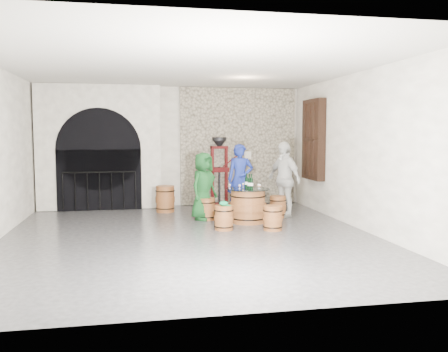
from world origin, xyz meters
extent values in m
plane|color=#2F2F31|center=(0.00, 0.00, 0.00)|extent=(8.00, 8.00, 0.00)
plane|color=white|center=(0.00, 4.00, 1.60)|extent=(8.00, 0.00, 8.00)
plane|color=white|center=(0.00, -4.00, 1.60)|extent=(8.00, 0.00, 8.00)
plane|color=white|center=(3.50, 0.00, 1.60)|extent=(0.00, 8.00, 8.00)
plane|color=beige|center=(0.00, 0.00, 3.20)|extent=(8.00, 8.00, 0.00)
cube|color=#B1A68D|center=(1.80, 3.94, 1.60)|extent=(3.20, 0.12, 3.18)
cube|color=white|center=(-1.90, 3.75, 1.60)|extent=(3.10, 0.50, 3.18)
cube|color=black|center=(-1.90, 3.48, 0.78)|extent=(2.10, 0.03, 1.55)
cylinder|color=black|center=(-1.90, 3.48, 1.55)|extent=(2.10, 0.03, 2.10)
cylinder|color=black|center=(-1.90, 3.42, 0.98)|extent=(1.79, 0.04, 0.04)
cylinder|color=black|center=(-2.79, 3.42, 0.49)|extent=(0.02, 0.02, 0.98)
cylinder|color=black|center=(-2.50, 3.42, 0.49)|extent=(0.02, 0.02, 0.98)
cylinder|color=black|center=(-2.20, 3.42, 0.49)|extent=(0.02, 0.02, 0.98)
cylinder|color=black|center=(-1.90, 3.42, 0.49)|extent=(0.02, 0.02, 0.98)
cylinder|color=black|center=(-1.60, 3.42, 0.49)|extent=(0.02, 0.02, 0.98)
cylinder|color=black|center=(-1.31, 3.42, 0.49)|extent=(0.02, 0.02, 0.98)
cylinder|color=black|center=(-1.01, 3.42, 0.49)|extent=(0.02, 0.02, 0.98)
cube|color=black|center=(3.39, 2.40, 1.80)|extent=(0.20, 1.10, 2.00)
cube|color=black|center=(3.34, 2.40, 1.80)|extent=(0.06, 0.88, 1.76)
cube|color=black|center=(3.37, 2.40, 1.80)|extent=(0.22, 0.92, 0.06)
cube|color=black|center=(3.37, 2.11, 1.80)|extent=(0.22, 0.06, 1.80)
cube|color=black|center=(3.37, 2.40, 1.80)|extent=(0.22, 0.06, 1.80)
cube|color=black|center=(3.37, 2.69, 1.80)|extent=(0.22, 0.06, 1.80)
cylinder|color=brown|center=(1.42, 1.18, 0.35)|extent=(0.75, 0.75, 0.71)
cylinder|color=brown|center=(1.42, 1.18, 0.35)|extent=(0.80, 0.80, 0.16)
torus|color=black|center=(1.42, 1.18, 0.11)|extent=(0.80, 0.80, 0.02)
torus|color=black|center=(1.42, 1.18, 0.59)|extent=(0.80, 0.80, 0.02)
cylinder|color=brown|center=(1.42, 1.18, 0.72)|extent=(0.76, 0.76, 0.02)
cylinder|color=black|center=(1.42, 1.18, 0.74)|extent=(0.97, 0.97, 0.01)
cylinder|color=brown|center=(0.58, 1.66, 0.24)|extent=(0.37, 0.37, 0.48)
cylinder|color=brown|center=(0.58, 1.66, 0.24)|extent=(0.39, 0.39, 0.11)
torus|color=black|center=(0.58, 1.66, 0.08)|extent=(0.41, 0.41, 0.02)
torus|color=black|center=(0.58, 1.66, 0.40)|extent=(0.41, 0.41, 0.02)
cylinder|color=brown|center=(0.58, 1.66, 0.49)|extent=(0.38, 0.38, 0.02)
cylinder|color=brown|center=(1.48, 2.15, 0.24)|extent=(0.37, 0.37, 0.48)
cylinder|color=brown|center=(1.48, 2.15, 0.24)|extent=(0.39, 0.39, 0.11)
torus|color=black|center=(1.48, 2.15, 0.08)|extent=(0.41, 0.41, 0.02)
torus|color=black|center=(1.48, 2.15, 0.40)|extent=(0.41, 0.41, 0.02)
cylinder|color=brown|center=(1.48, 2.15, 0.49)|extent=(0.38, 0.38, 0.02)
cylinder|color=brown|center=(2.25, 1.68, 0.24)|extent=(0.37, 0.37, 0.48)
cylinder|color=brown|center=(2.25, 1.68, 0.24)|extent=(0.39, 0.39, 0.11)
torus|color=black|center=(2.25, 1.68, 0.08)|extent=(0.41, 0.41, 0.02)
torus|color=black|center=(2.25, 1.68, 0.40)|extent=(0.41, 0.41, 0.02)
cylinder|color=brown|center=(2.25, 1.68, 0.49)|extent=(0.38, 0.38, 0.02)
cylinder|color=brown|center=(1.71, 0.26, 0.24)|extent=(0.37, 0.37, 0.48)
cylinder|color=brown|center=(1.71, 0.26, 0.24)|extent=(0.39, 0.39, 0.11)
torus|color=black|center=(1.71, 0.26, 0.08)|extent=(0.41, 0.41, 0.02)
torus|color=black|center=(1.71, 0.26, 0.40)|extent=(0.41, 0.41, 0.02)
cylinder|color=brown|center=(1.71, 0.26, 0.49)|extent=(0.38, 0.38, 0.02)
cylinder|color=brown|center=(0.75, 0.48, 0.24)|extent=(0.37, 0.37, 0.48)
cylinder|color=brown|center=(0.75, 0.48, 0.24)|extent=(0.39, 0.39, 0.11)
torus|color=black|center=(0.75, 0.48, 0.08)|extent=(0.41, 0.41, 0.02)
torus|color=black|center=(0.75, 0.48, 0.40)|extent=(0.41, 0.41, 0.02)
cylinder|color=brown|center=(0.75, 0.48, 0.49)|extent=(0.38, 0.38, 0.02)
ellipsoid|color=#0B7C44|center=(0.75, 0.48, 0.54)|extent=(0.18, 0.18, 0.10)
cylinder|color=#0B7C44|center=(0.83, 0.45, 0.50)|extent=(0.12, 0.12, 0.01)
imported|color=#114019|center=(0.51, 1.70, 0.76)|extent=(0.87, 0.87, 1.53)
imported|color=navy|center=(1.49, 2.29, 0.85)|extent=(0.67, 0.49, 1.70)
imported|color=silver|center=(2.43, 1.78, 0.88)|extent=(0.81, 1.12, 1.77)
cylinder|color=black|center=(1.44, 1.14, 0.86)|extent=(0.07, 0.07, 0.22)
cylinder|color=white|center=(1.44, 1.14, 0.85)|extent=(0.08, 0.08, 0.06)
cone|color=black|center=(1.44, 1.14, 0.99)|extent=(0.07, 0.07, 0.05)
cylinder|color=black|center=(1.44, 1.14, 1.04)|extent=(0.03, 0.03, 0.07)
cylinder|color=black|center=(1.48, 1.11, 0.86)|extent=(0.07, 0.07, 0.22)
cylinder|color=white|center=(1.48, 1.11, 0.85)|extent=(0.08, 0.08, 0.06)
cone|color=black|center=(1.48, 1.11, 0.99)|extent=(0.07, 0.07, 0.05)
cylinder|color=black|center=(1.48, 1.11, 1.04)|extent=(0.03, 0.03, 0.07)
cylinder|color=black|center=(1.43, 1.36, 0.86)|extent=(0.07, 0.07, 0.22)
cylinder|color=white|center=(1.43, 1.36, 0.85)|extent=(0.08, 0.08, 0.06)
cone|color=black|center=(1.43, 1.36, 0.99)|extent=(0.07, 0.07, 0.05)
cylinder|color=black|center=(1.43, 1.36, 1.04)|extent=(0.03, 0.03, 0.07)
cylinder|color=brown|center=(-0.28, 2.93, 0.32)|extent=(0.45, 0.45, 0.63)
cylinder|color=brown|center=(-0.28, 2.93, 0.32)|extent=(0.48, 0.48, 0.14)
torus|color=black|center=(-0.28, 2.93, 0.10)|extent=(0.49, 0.49, 0.02)
torus|color=black|center=(-0.28, 2.93, 0.53)|extent=(0.49, 0.49, 0.02)
cylinder|color=brown|center=(-0.28, 2.93, 0.64)|extent=(0.46, 0.46, 0.02)
cube|color=#480C0C|center=(1.19, 3.46, 0.05)|extent=(0.57, 0.50, 0.10)
cube|color=#480C0C|center=(1.19, 3.46, 1.00)|extent=(0.50, 0.37, 0.12)
cube|color=#480C0C|center=(1.19, 3.46, 1.58)|extent=(0.47, 0.20, 0.07)
cylinder|color=black|center=(1.19, 3.46, 0.59)|extent=(0.05, 0.05, 0.98)
cylinder|color=black|center=(1.19, 3.46, 1.81)|extent=(0.37, 0.37, 0.09)
cone|color=black|center=(1.19, 3.46, 1.69)|extent=(0.37, 0.37, 0.20)
cube|color=#480C0C|center=(1.00, 3.43, 0.83)|extent=(0.08, 0.08, 1.56)
cube|color=#480C0C|center=(1.38, 3.50, 0.83)|extent=(0.08, 0.08, 1.56)
cylinder|color=#480C0C|center=(1.48, 3.48, 1.22)|extent=(0.42, 0.11, 0.31)
cube|color=silver|center=(2.05, 3.86, 1.35)|extent=(0.18, 0.10, 0.22)
camera|label=1|loc=(-1.00, -8.85, 1.95)|focal=38.00mm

